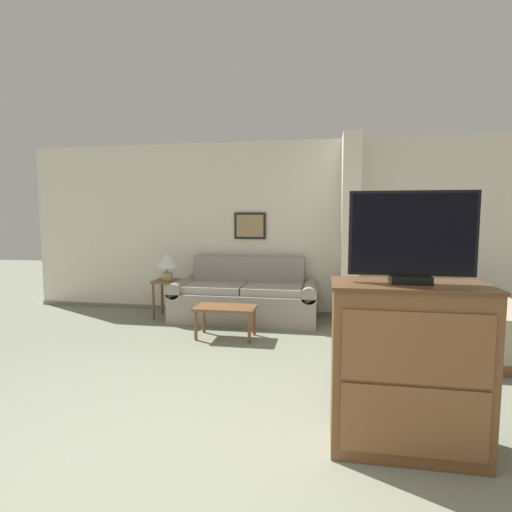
# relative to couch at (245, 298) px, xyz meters

# --- Properties ---
(ground_plane) EXTENTS (20.00, 20.00, 0.00)m
(ground_plane) POSITION_rel_couch_xyz_m (0.26, -3.64, -0.32)
(ground_plane) COLOR gray
(wall_back) EXTENTS (7.66, 0.16, 2.60)m
(wall_back) POSITION_rel_couch_xyz_m (0.26, 0.48, 0.98)
(wall_back) COLOR silver
(wall_back) RESTS_ON ground_plane
(wall_partition_pillar) EXTENTS (0.24, 0.56, 2.60)m
(wall_partition_pillar) POSITION_rel_couch_xyz_m (1.46, 0.13, 0.98)
(wall_partition_pillar) COLOR silver
(wall_partition_pillar) RESTS_ON ground_plane
(couch) EXTENTS (2.07, 0.84, 0.89)m
(couch) POSITION_rel_couch_xyz_m (0.00, 0.00, 0.00)
(couch) COLOR gray
(couch) RESTS_ON ground_plane
(coffee_table) EXTENTS (0.74, 0.41, 0.39)m
(coffee_table) POSITION_rel_couch_xyz_m (-0.07, -0.88, 0.02)
(coffee_table) COLOR brown
(coffee_table) RESTS_ON ground_plane
(side_table) EXTENTS (0.37, 0.37, 0.56)m
(side_table) POSITION_rel_couch_xyz_m (-1.15, -0.07, 0.12)
(side_table) COLOR brown
(side_table) RESTS_ON ground_plane
(table_lamp) EXTENTS (0.32, 0.32, 0.40)m
(table_lamp) POSITION_rel_couch_xyz_m (-1.15, -0.07, 0.51)
(table_lamp) COLOR tan
(table_lamp) RESTS_ON side_table
(tv_dresser) EXTENTS (0.96, 0.48, 1.08)m
(tv_dresser) POSITION_rel_couch_xyz_m (1.64, -2.98, 0.22)
(tv_dresser) COLOR brown
(tv_dresser) RESTS_ON ground_plane
(tv) EXTENTS (0.75, 0.16, 0.57)m
(tv) POSITION_rel_couch_xyz_m (1.64, -2.97, 1.04)
(tv) COLOR black
(tv) RESTS_ON tv_dresser
(bed) EXTENTS (1.51, 2.00, 0.53)m
(bed) POSITION_rel_couch_xyz_m (2.54, -0.62, -0.05)
(bed) COLOR brown
(bed) RESTS_ON ground_plane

